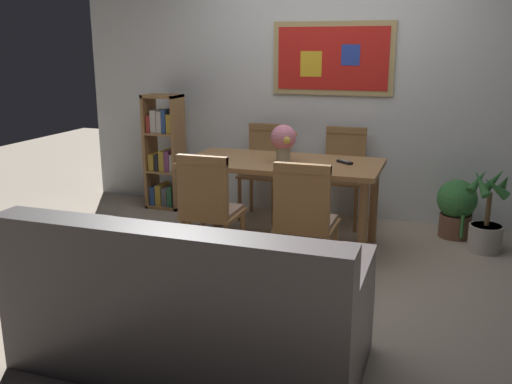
{
  "coord_description": "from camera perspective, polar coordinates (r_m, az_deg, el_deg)",
  "views": [
    {
      "loc": [
        1.11,
        -3.78,
        1.65
      ],
      "look_at": [
        -0.12,
        -0.17,
        0.65
      ],
      "focal_mm": 39.18,
      "sensor_mm": 36.0,
      "label": 1
    }
  ],
  "objects": [
    {
      "name": "bookshelf",
      "position": [
        5.86,
        -9.26,
        3.63
      ],
      "size": [
        0.36,
        0.28,
        1.18
      ],
      "color": "#9E7042",
      "rests_on": "ground_plane"
    },
    {
      "name": "leather_couch",
      "position": [
        3.0,
        -6.92,
        -11.86
      ],
      "size": [
        1.8,
        0.84,
        0.84
      ],
      "color": "#514C4C",
      "rests_on": "ground_plane"
    },
    {
      "name": "potted_palm",
      "position": [
        4.96,
        22.49,
        -2.77
      ],
      "size": [
        0.35,
        0.36,
        0.71
      ],
      "color": "#B2ADA3",
      "rests_on": "ground_plane"
    },
    {
      "name": "wall_back_with_painting",
      "position": [
        5.54,
        7.37,
        11.01
      ],
      "size": [
        5.2,
        0.14,
        2.6
      ],
      "color": "silver",
      "rests_on": "ground_plane"
    },
    {
      "name": "potted_ivy",
      "position": [
        5.22,
        19.79,
        -1.43
      ],
      "size": [
        0.34,
        0.34,
        0.56
      ],
      "color": "brown",
      "rests_on": "ground_plane"
    },
    {
      "name": "flower_vase",
      "position": [
        4.54,
        2.84,
        5.31
      ],
      "size": [
        0.21,
        0.21,
        0.31
      ],
      "color": "tan",
      "rests_on": "dining_table"
    },
    {
      "name": "dining_chair_far_left",
      "position": [
        5.48,
        0.87,
        2.97
      ],
      "size": [
        0.4,
        0.41,
        0.91
      ],
      "color": "#9E7042",
      "rests_on": "ground_plane"
    },
    {
      "name": "dining_chair_far_right",
      "position": [
        5.32,
        8.9,
        2.45
      ],
      "size": [
        0.4,
        0.41,
        0.91
      ],
      "color": "#9E7042",
      "rests_on": "ground_plane"
    },
    {
      "name": "ground_plane",
      "position": [
        4.27,
        2.29,
        -8.04
      ],
      "size": [
        12.0,
        12.0,
        0.0
      ],
      "primitive_type": "plane",
      "color": "tan"
    },
    {
      "name": "tv_remote",
      "position": [
        4.56,
        9.04,
        3.04
      ],
      "size": [
        0.15,
        0.13,
        0.02
      ],
      "color": "black",
      "rests_on": "dining_table"
    },
    {
      "name": "dining_table",
      "position": [
        4.63,
        2.66,
        2.03
      ],
      "size": [
        1.61,
        0.8,
        0.73
      ],
      "color": "#9E7042",
      "rests_on": "ground_plane"
    },
    {
      "name": "dining_chair_near_right",
      "position": [
        3.81,
        5.0,
        -2.31
      ],
      "size": [
        0.4,
        0.41,
        0.91
      ],
      "color": "#9E7042",
      "rests_on": "ground_plane"
    },
    {
      "name": "dining_chair_near_left",
      "position": [
        4.08,
        -4.85,
        -1.18
      ],
      "size": [
        0.4,
        0.41,
        0.91
      ],
      "color": "#9E7042",
      "rests_on": "ground_plane"
    }
  ]
}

